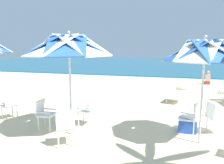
# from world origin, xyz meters

# --- Properties ---
(sea) EXTENTS (80.00, 36.00, 0.10)m
(sea) POSITION_xyz_m (0.00, 28.14, 0.05)
(sea) COLOR #19607F
(sea) RESTS_ON ground
(surf_foam) EXTENTS (80.00, 0.70, 0.01)m
(surf_foam) POSITION_xyz_m (0.00, 9.84, 0.01)
(surf_foam) COLOR white
(surf_foam) RESTS_ON ground
(beach_umbrella_0) EXTENTS (1.95, 1.95, 2.62)m
(beach_umbrella_0) POSITION_xyz_m (-1.10, -2.47, 2.23)
(beach_umbrella_0) COLOR silver
(beach_umbrella_0) RESTS_ON ground
(plastic_chair_0) EXTENTS (0.60, 0.58, 0.87)m
(plastic_chair_0) POSITION_xyz_m (-0.66, -1.67, 0.50)
(plastic_chair_0) COLOR white
(plastic_chair_0) RESTS_ON ground
(plastic_chair_1) EXTENTS (0.62, 0.61, 0.87)m
(plastic_chair_1) POSITION_xyz_m (-1.21, -1.74, 0.50)
(plastic_chair_1) COLOR white
(plastic_chair_1) RESTS_ON ground
(beach_umbrella_1) EXTENTS (2.36, 2.36, 2.77)m
(beach_umbrella_1) POSITION_xyz_m (-4.38, -2.88, 2.37)
(beach_umbrella_1) COLOR silver
(beach_umbrella_1) RESTS_ON ground
(plastic_chair_3) EXTENTS (0.50, 0.47, 0.87)m
(plastic_chair_3) POSITION_xyz_m (-5.30, -2.76, 0.50)
(plastic_chair_3) COLOR white
(plastic_chair_3) RESTS_ON ground
(plastic_chair_4) EXTENTS (0.48, 0.45, 0.87)m
(plastic_chair_4) POSITION_xyz_m (-4.22, -2.10, 0.50)
(plastic_chair_4) COLOR white
(plastic_chair_4) RESTS_ON ground
(plastic_chair_5) EXTENTS (0.61, 0.62, 0.87)m
(plastic_chair_5) POSITION_xyz_m (-4.18, -3.57, 0.50)
(plastic_chair_5) COLOR white
(plastic_chair_5) RESTS_ON ground
(plastic_chair_7) EXTENTS (0.60, 0.59, 0.87)m
(plastic_chair_7) POSITION_xyz_m (-6.97, -2.26, 0.50)
(plastic_chair_7) COLOR white
(plastic_chair_7) RESTS_ON ground
(sun_lounger_1) EXTENTS (1.07, 2.23, 0.62)m
(sun_lounger_1) POSITION_xyz_m (-1.68, 2.25, 0.28)
(sun_lounger_1) COLOR white
(sun_lounger_1) RESTS_ON ground
(cooler_box) EXTENTS (0.50, 0.34, 0.40)m
(cooler_box) POSITION_xyz_m (-1.36, -1.79, 0.20)
(cooler_box) COLOR blue
(cooler_box) RESTS_ON ground
(beachgoer_seated) EXTENTS (0.30, 0.93, 0.92)m
(beachgoer_seated) POSITION_xyz_m (0.19, 7.64, 0.29)
(beachgoer_seated) COLOR red
(beachgoer_seated) RESTS_ON ground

